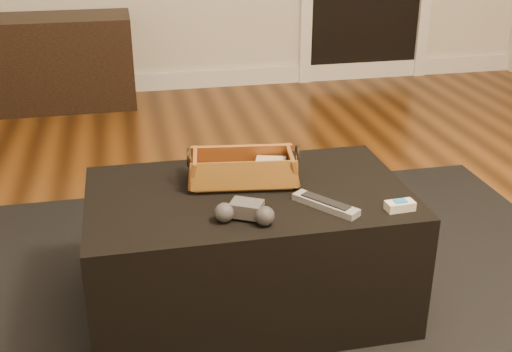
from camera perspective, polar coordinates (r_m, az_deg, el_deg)
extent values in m
cube|color=brown|center=(2.18, 2.30, -12.37)|extent=(5.00, 5.50, 0.01)
cube|color=white|center=(4.62, -6.04, 8.49)|extent=(5.00, 0.04, 0.12)
cube|color=black|center=(4.38, -20.62, 9.30)|extent=(1.46, 0.45, 0.57)
cube|color=black|center=(2.18, -0.36, -12.13)|extent=(2.60, 2.00, 0.01)
cube|color=black|center=(2.10, -0.65, -6.57)|extent=(1.00, 0.60, 0.42)
cube|color=black|center=(2.04, -1.62, -0.13)|extent=(0.18, 0.05, 0.02)
cube|color=tan|center=(2.08, 1.32, 0.82)|extent=(0.11, 0.09, 0.05)
cube|color=#AD7127|center=(2.06, -1.15, -0.37)|extent=(0.32, 0.18, 0.01)
cube|color=#B05D27|center=(2.11, -1.29, 1.72)|extent=(0.33, 0.07, 0.09)
cube|color=#966321|center=(1.97, -1.03, 0.03)|extent=(0.33, 0.07, 0.09)
cube|color=brown|center=(2.06, 3.28, 1.04)|extent=(0.05, 0.17, 0.09)
cube|color=#A35624|center=(2.04, -5.64, 0.76)|extent=(0.05, 0.17, 0.09)
torus|color=black|center=(2.05, 3.67, 1.95)|extent=(0.02, 0.06, 0.06)
torus|color=black|center=(2.03, -6.05, 1.65)|extent=(0.02, 0.06, 0.06)
cube|color=#3F3F43|center=(1.83, -0.84, -2.92)|extent=(0.11, 0.10, 0.04)
sphere|color=#333436|center=(1.81, -2.83, -3.27)|extent=(0.07, 0.07, 0.06)
sphere|color=#2E2E31|center=(1.79, 0.78, -3.58)|extent=(0.07, 0.07, 0.06)
cube|color=#9A9CA1|center=(1.91, 6.20, -2.54)|extent=(0.17, 0.20, 0.02)
cube|color=black|center=(1.90, 6.22, -2.21)|extent=(0.12, 0.15, 0.00)
cube|color=beige|center=(1.93, 12.67, -2.60)|extent=(0.09, 0.05, 0.03)
cube|color=#1A7CE4|center=(1.92, 12.71, -2.20)|extent=(0.04, 0.03, 0.01)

